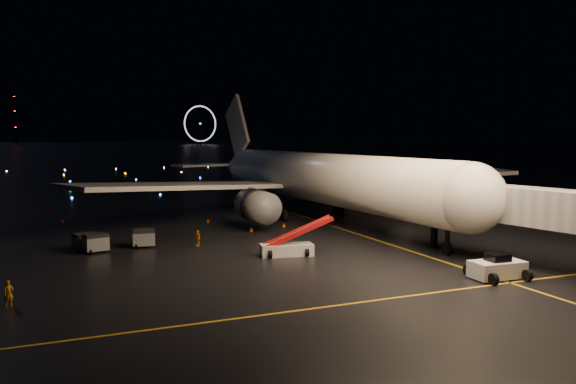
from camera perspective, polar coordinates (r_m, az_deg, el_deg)
name	(u,v)px	position (r m, az deg, el deg)	size (l,w,h in m)	color
ground	(88,155)	(341.41, -19.67, 3.55)	(2000.00, 2000.00, 0.00)	black
lane_centre	(346,230)	(64.44, 5.89, -3.89)	(0.25, 80.00, 0.02)	gold
lane_cross	(298,311)	(35.24, 0.97, -11.95)	(60.00, 0.25, 0.02)	gold
airliner	(306,150)	(74.48, 1.83, 4.30)	(62.80, 59.66, 17.79)	white
pushback_tug	(497,266)	(45.41, 20.49, -7.06)	(4.02, 2.11, 1.91)	silver
belt_loader	(287,237)	(50.49, -0.15, -4.61)	(6.88, 1.88, 3.34)	silver
crew_a	(9,293)	(39.89, -26.52, -9.20)	(0.62, 0.41, 1.70)	orange
crew_c	(198,238)	(55.60, -9.16, -4.64)	(0.93, 0.39, 1.59)	orange
safety_cone_0	(284,225)	(66.54, -0.44, -3.35)	(0.44, 0.44, 0.50)	#F15000
safety_cone_1	(208,220)	(70.74, -8.14, -2.88)	(0.41, 0.41, 0.47)	#F15000
safety_cone_2	(251,229)	(63.41, -3.76, -3.80)	(0.46, 0.46, 0.52)	#F15000
safety_cone_3	(63,221)	(75.11, -21.93, -2.70)	(0.48, 0.48, 0.55)	#F15000
ferris_wheel	(200,125)	(783.90, -8.90, 6.72)	(50.00, 4.00, 52.00)	black
radio_mast	(15,119)	(782.13, -25.98, 6.67)	(1.80, 1.80, 64.00)	black
taxiway_lights	(132,178)	(148.27, -15.52, 1.40)	(164.00, 92.00, 0.36)	black
baggage_cart_0	(96,243)	(54.85, -18.93, -4.94)	(2.05, 1.44, 1.74)	gray
baggage_cart_1	(144,238)	(56.13, -14.45, -4.57)	(2.05, 1.44, 1.75)	gray
baggage_cart_2	(84,241)	(56.49, -20.01, -4.74)	(1.89, 1.32, 1.60)	gray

